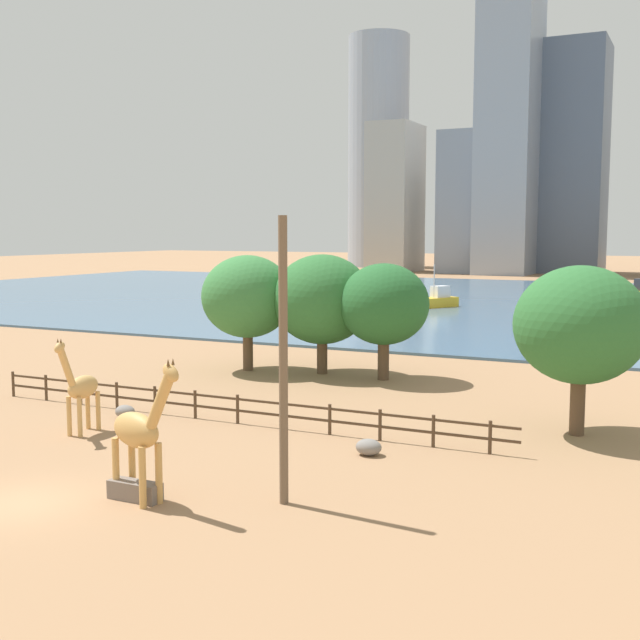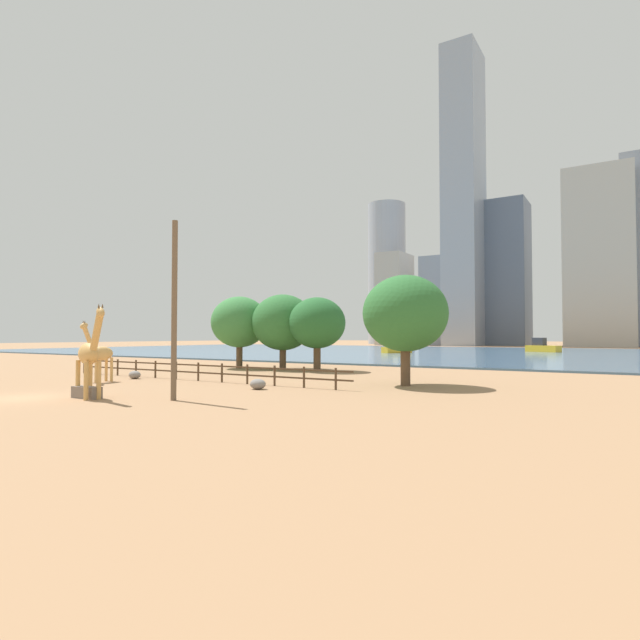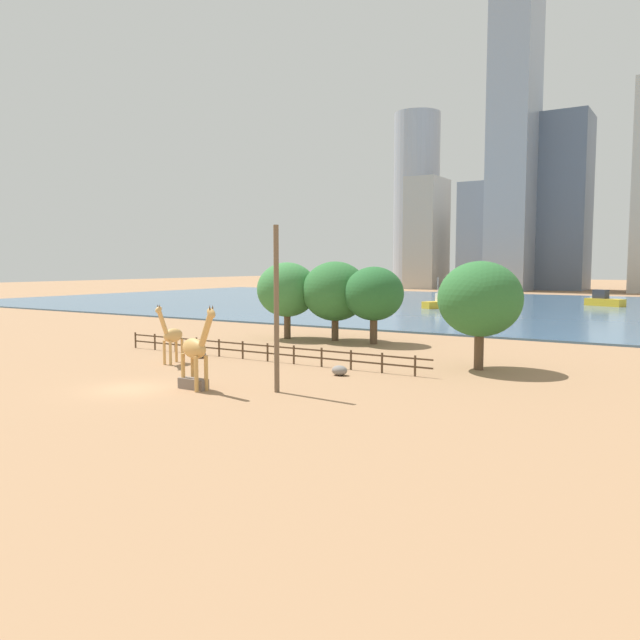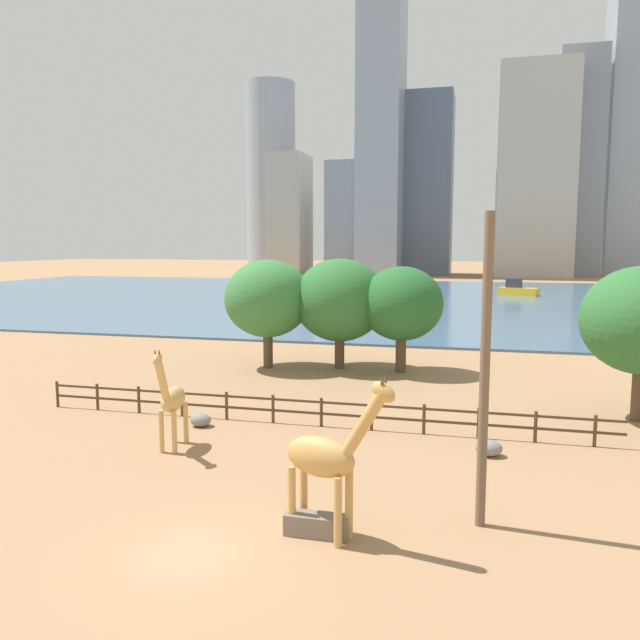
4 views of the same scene
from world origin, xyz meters
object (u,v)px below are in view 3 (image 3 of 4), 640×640
Objects in this scene: utility_pole at (276,309)px; boulder_by_pole at (200,354)px; feeding_trough at (193,384)px; tree_center_broad at (287,290)px; giraffe_tall at (196,349)px; boulder_near_fence at (339,370)px; boat_ferry at (604,300)px; tree_right_tall at (335,291)px; giraffe_companion at (172,335)px; tree_left_large at (374,294)px; boat_sailboat at (440,303)px; tree_left_small at (480,299)px.

utility_pole is 14.58m from boulder_by_pole.
tree_center_broad reaches higher than feeding_trough.
feeding_trough is (-4.41, -1.78, -4.19)m from utility_pole.
giraffe_tall reaches higher than feeding_trough.
boat_ferry is (5.25, 76.00, 0.77)m from boulder_near_fence.
utility_pole reaches higher than tree_right_tall.
giraffe_companion is at bearing -85.41° from boulder_by_pole.
boulder_by_pole is 0.13× the size of tree_center_broad.
giraffe_tall is 5.03m from utility_pole.
utility_pole is 1.42× the size of boat_ferry.
tree_left_large is at bearing -77.14° from boat_ferry.
tree_center_broad is 1.28× the size of boat_sailboat.
boulder_by_pole is at bearing 177.91° from giraffe_companion.
boat_ferry is at bearing 101.48° from giraffe_tall.
tree_right_tall is at bearing 176.52° from tree_left_large.
boulder_near_fence is at bearing -45.76° from tree_center_broad.
utility_pole reaches higher than boulder_near_fence.
giraffe_tall is 0.76× the size of boat_ferry.
feeding_trough is at bearing -88.85° from tree_left_large.
tree_right_tall is (-4.76, 23.18, 2.18)m from giraffe_tall.
boulder_near_fence is 0.14× the size of tree_right_tall.
boulder_by_pole is at bearing -102.46° from tree_right_tall.
boat_ferry is (10.45, 61.09, -3.26)m from tree_left_large.
boulder_by_pole is at bearing -117.07° from tree_left_large.
boat_sailboat is (-10.60, 65.13, 0.69)m from feeding_trough.
giraffe_tall is 24.19m from tree_center_broad.
feeding_trough is 0.27× the size of tree_left_large.
boulder_by_pole is 0.13× the size of tree_left_small.
tree_right_tall is at bearing 112.62° from utility_pole.
giraffe_companion is 17.80m from tree_right_tall.
boulder_near_fence is at bearing 78.99° from giraffe_tall.
giraffe_companion is 18.64m from tree_left_large.
tree_left_large is 14.48m from tree_left_small.
tree_left_large reaches higher than boat_sailboat.
feeding_trough is 23.25m from tree_left_large.
boulder_near_fence reaches higher than feeding_trough.
tree_right_tall is at bearing 12.05° from tree_center_broad.
tree_right_tall is (-9.23, 15.15, 4.15)m from boulder_near_fence.
tree_center_broad is (-9.06, 22.15, 4.24)m from feeding_trough.
giraffe_tall is 66.10m from boat_sailboat.
boulder_near_fence is 12.42m from boulder_by_pole.
tree_left_small is at bearing 52.00° from feeding_trough.
feeding_trough is 0.29× the size of boat_ferry.
tree_right_tall is at bearing -80.82° from boat_ferry.
tree_left_small is at bearing 108.61° from giraffe_companion.
utility_pole is at bearing -30.29° from boulder_by_pole.
boulder_near_fence is 1.07× the size of boulder_by_pole.
boulder_by_pole is at bearing -80.64° from boat_ferry.
giraffe_tall is 1.13× the size of giraffe_companion.
boulder_near_fence is 18.22m from tree_right_tall.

